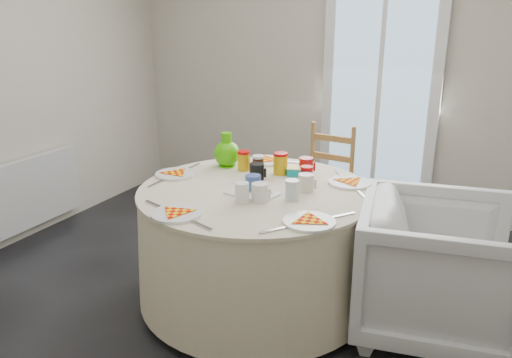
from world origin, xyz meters
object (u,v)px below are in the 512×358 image
at_px(armchair, 437,269).
at_px(green_pitcher, 227,148).
at_px(radiator, 29,193).
at_px(table, 256,244).
at_px(wooden_chair, 322,181).

relative_size(armchair, green_pitcher, 3.75).
relative_size(radiator, table, 0.70).
height_order(radiator, green_pitcher, green_pitcher).
relative_size(wooden_chair, armchair, 1.06).
height_order(table, armchair, armchair).
bearing_deg(green_pitcher, armchair, -17.42).
relative_size(table, wooden_chair, 1.58).
distance_m(radiator, table, 2.03).
distance_m(radiator, wooden_chair, 2.33).
height_order(radiator, wooden_chair, wooden_chair).
xyz_separation_m(radiator, armchair, (3.07, 0.06, 0.01)).
bearing_deg(radiator, table, -1.74).
xyz_separation_m(radiator, table, (2.03, -0.06, -0.01)).
bearing_deg(table, wooden_chair, 86.65).
xyz_separation_m(table, wooden_chair, (0.06, 1.08, 0.09)).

